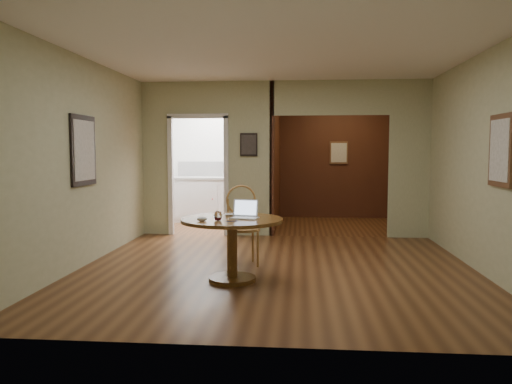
# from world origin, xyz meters

# --- Properties ---
(floor) EXTENTS (5.00, 5.00, 0.00)m
(floor) POSITION_xyz_m (0.00, 0.00, 0.00)
(floor) COLOR #492814
(floor) RESTS_ON ground
(room_shell) EXTENTS (5.20, 7.50, 5.00)m
(room_shell) POSITION_xyz_m (-0.47, 3.10, 1.29)
(room_shell) COLOR white
(room_shell) RESTS_ON ground
(dining_table) EXTENTS (1.16, 1.16, 0.73)m
(dining_table) POSITION_xyz_m (-0.48, -0.59, 0.54)
(dining_table) COLOR brown
(dining_table) RESTS_ON ground
(chair) EXTENTS (0.55, 0.55, 1.04)m
(chair) POSITION_xyz_m (-0.46, 0.29, 0.58)
(chair) COLOR #AD703D
(chair) RESTS_ON ground
(open_laptop) EXTENTS (0.33, 0.31, 0.21)m
(open_laptop) POSITION_xyz_m (-0.34, -0.55, 0.79)
(open_laptop) COLOR silver
(open_laptop) RESTS_ON dining_table
(closed_laptop) EXTENTS (0.32, 0.22, 0.02)m
(closed_laptop) POSITION_xyz_m (-0.44, -0.41, 0.74)
(closed_laptop) COLOR #B3B3B8
(closed_laptop) RESTS_ON dining_table
(mouse) EXTENTS (0.13, 0.09, 0.05)m
(mouse) POSITION_xyz_m (-0.78, -0.85, 0.75)
(mouse) COLOR silver
(mouse) RESTS_ON dining_table
(wine_glass) EXTENTS (0.10, 0.10, 0.11)m
(wine_glass) POSITION_xyz_m (-0.61, -0.80, 0.78)
(wine_glass) COLOR white
(wine_glass) RESTS_ON dining_table
(pen) EXTENTS (0.11, 0.06, 0.01)m
(pen) POSITION_xyz_m (-0.45, -0.84, 0.73)
(pen) COLOR navy
(pen) RESTS_ON dining_table
(kitchen_cabinet) EXTENTS (2.06, 0.60, 0.94)m
(kitchen_cabinet) POSITION_xyz_m (-1.35, 4.20, 0.47)
(kitchen_cabinet) COLOR white
(kitchen_cabinet) RESTS_ON ground
(grocery_bag) EXTENTS (0.28, 0.24, 0.27)m
(grocery_bag) POSITION_xyz_m (-0.79, 4.20, 1.07)
(grocery_bag) COLOR beige
(grocery_bag) RESTS_ON kitchen_cabinet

